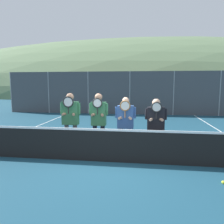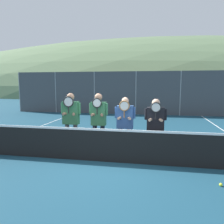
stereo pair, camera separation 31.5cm
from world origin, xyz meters
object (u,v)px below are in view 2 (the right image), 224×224
object	(u,v)px
tennis_ball_on_court	(221,185)
player_rightmost	(155,123)
player_center_right	(125,122)
player_leftmost	(71,117)
player_center_left	(99,118)
car_left_of_center	(143,99)
car_center	(217,100)
car_far_left	(80,98)

from	to	relation	value
tennis_ball_on_court	player_rightmost	bearing A→B (deg)	130.99
player_center_right	player_leftmost	bearing A→B (deg)	176.82
player_center_left	player_center_right	bearing A→B (deg)	-5.76
player_rightmost	player_leftmost	bearing A→B (deg)	177.87
player_leftmost	tennis_ball_on_court	world-z (taller)	player_leftmost
car_left_of_center	tennis_ball_on_court	size ratio (longest dim) A/B	62.78
car_left_of_center	tennis_ball_on_court	xyz separation A→B (m)	(2.18, -12.18, -0.90)
player_center_left	player_rightmost	bearing A→B (deg)	-2.82
player_leftmost	player_center_right	bearing A→B (deg)	-3.18
player_center_right	tennis_ball_on_court	xyz separation A→B (m)	(2.20, -1.54, -0.98)
tennis_ball_on_court	car_center	bearing A→B (deg)	75.66
player_leftmost	player_rightmost	xyz separation A→B (m)	(2.54, -0.09, -0.09)
car_center	player_center_right	bearing A→B (deg)	-116.30
car_far_left	player_center_left	bearing A→B (deg)	-68.35
player_leftmost	player_rightmost	bearing A→B (deg)	-2.13
player_center_left	car_left_of_center	size ratio (longest dim) A/B	0.43
player_center_right	car_far_left	xyz separation A→B (m)	(-5.00, 10.66, -0.08)
player_center_left	car_far_left	distance (m)	11.38
player_rightmost	car_left_of_center	distance (m)	10.67
player_center_right	car_far_left	distance (m)	11.78
car_center	car_far_left	bearing A→B (deg)	-178.90
player_center_right	tennis_ball_on_court	bearing A→B (deg)	-35.00
player_center_right	player_rightmost	xyz separation A→B (m)	(0.86, -0.00, 0.00)
player_rightmost	car_left_of_center	world-z (taller)	car_left_of_center
player_leftmost	car_far_left	size ratio (longest dim) A/B	0.44
car_left_of_center	tennis_ball_on_court	distance (m)	12.40
car_far_left	car_center	world-z (taller)	car_center
car_left_of_center	player_leftmost	bearing A→B (deg)	-99.13
car_center	player_rightmost	bearing A→B (deg)	-112.53
player_leftmost	player_center_left	distance (m)	0.87
player_center_left	car_left_of_center	xyz separation A→B (m)	(0.82, 10.56, -0.15)
car_left_of_center	car_center	world-z (taller)	car_center
player_leftmost	car_center	bearing A→B (deg)	56.80
player_leftmost	car_center	size ratio (longest dim) A/B	0.38
player_leftmost	player_center_left	size ratio (longest dim) A/B	1.00
player_rightmost	car_left_of_center	xyz separation A→B (m)	(-0.84, 10.64, -0.09)
player_center_left	car_center	xyz separation A→B (m)	(6.17, 10.78, -0.13)
player_center_right	car_left_of_center	xyz separation A→B (m)	(0.02, 10.64, -0.09)
player_rightmost	car_center	xyz separation A→B (m)	(4.51, 10.86, -0.07)
player_leftmost	car_left_of_center	bearing A→B (deg)	80.87
player_rightmost	tennis_ball_on_court	bearing A→B (deg)	-49.01
car_center	player_leftmost	bearing A→B (deg)	-123.20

